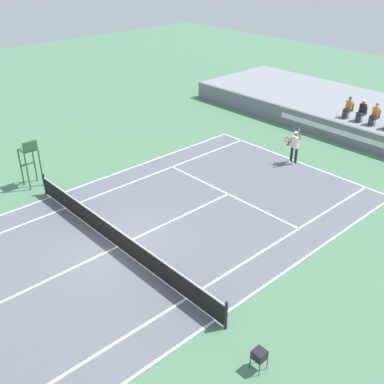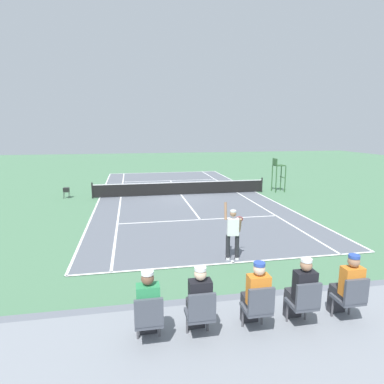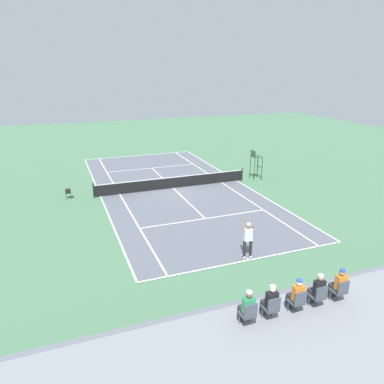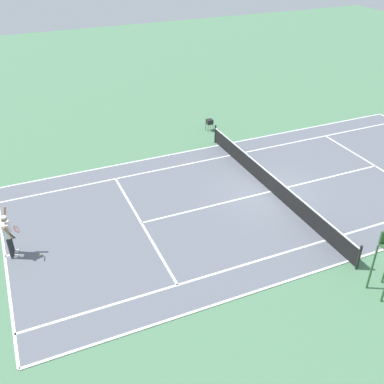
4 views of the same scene
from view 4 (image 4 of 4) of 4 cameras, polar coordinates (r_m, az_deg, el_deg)
ground_plane at (r=21.58m, az=9.90°, el=0.01°), size 80.00×80.00×0.00m
court at (r=21.57m, az=9.91°, el=0.03°), size 11.08×23.88×0.03m
net at (r=21.31m, az=10.03°, el=1.20°), size 11.98×0.10×1.07m
tennis_player at (r=18.18m, az=-22.30°, el=-5.04°), size 0.81×0.62×2.08m
tennis_ball at (r=18.35m, az=-18.70°, el=-7.61°), size 0.07×0.07×0.07m
ball_hopper at (r=27.44m, az=2.24°, el=8.93°), size 0.36×0.36×0.70m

